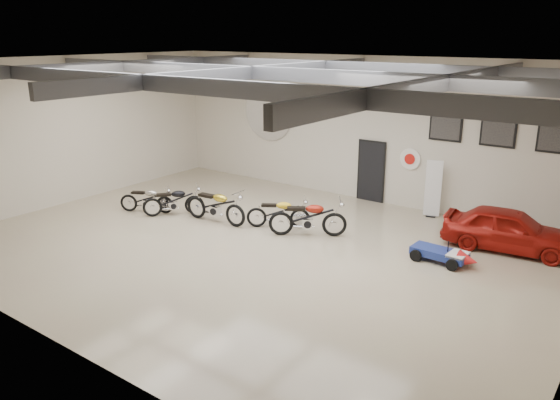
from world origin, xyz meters
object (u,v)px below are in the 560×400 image
Objects in this scene: motorcycle_red at (308,217)px; vintage_car at (509,229)px; motorcycle_silver at (146,199)px; go_kart at (445,252)px; motorcycle_gold at (215,205)px; banner_stand at (433,189)px; motorcycle_black at (173,201)px; motorcycle_yellow at (278,212)px.

motorcycle_red is 0.64× the size of vintage_car.
motorcycle_silver reaches higher than go_kart.
vintage_car reaches higher than motorcycle_red.
motorcycle_gold is 3.07m from motorcycle_red.
banner_stand reaches higher than go_kart.
motorcycle_gold reaches higher than motorcycle_black.
vintage_car is (9.61, 3.30, 0.10)m from motorcycle_black.
motorcycle_black is at bearing 164.79° from motorcycle_yellow.
motorcycle_yellow is (3.47, 1.05, -0.00)m from motorcycle_black.
motorcycle_yellow is 1.12m from motorcycle_red.
go_kart is (3.96, 0.41, -0.26)m from motorcycle_red.
motorcycle_black is at bearing 159.37° from motorcycle_red.
motorcycle_red is (4.58, 0.98, 0.08)m from motorcycle_black.
motorcycle_gold is (1.59, 0.29, 0.08)m from motorcycle_black.
motorcycle_yellow is at bearing -173.27° from go_kart.
motorcycle_black is at bearing -159.66° from banner_stand.
banner_stand is at bearing 6.18° from motorcycle_silver.
motorcycle_silver is 0.98m from motorcycle_black.
motorcycle_black is at bearing -8.17° from motorcycle_silver.
vintage_car is at bearing -8.18° from motorcycle_silver.
motorcycle_yellow is at bearing 103.30° from vintage_car.
banner_stand reaches higher than motorcycle_gold.
banner_stand reaches higher than motorcycle_black.
vintage_car is (10.54, 3.62, 0.12)m from motorcycle_silver.
banner_stand is at bearing 15.76° from motorcycle_yellow.
motorcycle_silver is at bearing 165.23° from motorcycle_yellow.
banner_stand is at bearing -14.31° from motorcycle_black.
motorcycle_silver is at bearing 149.66° from motorcycle_black.
banner_stand is 0.99× the size of motorcycle_yellow.
banner_stand is 3.15m from vintage_car.
motorcycle_gold is at bearing -13.63° from motorcycle_silver.
motorcycle_black is 8.66m from go_kart.
motorcycle_silver is 9.63m from go_kart.
banner_stand is 1.04× the size of motorcycle_silver.
motorcycle_black is 3.62m from motorcycle_yellow.
motorcycle_red is at bearing 107.95° from vintage_car.
go_kart is (9.47, 1.71, -0.15)m from motorcycle_silver.
motorcycle_silver is 5.66m from motorcycle_red.
motorcycle_yellow reaches higher than go_kart.
motorcycle_gold is at bearing 170.11° from motorcycle_yellow.
motorcycle_yellow reaches higher than motorcycle_silver.
motorcycle_red is 3.99m from go_kart.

